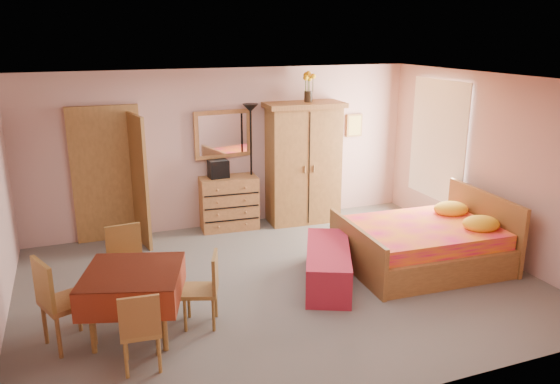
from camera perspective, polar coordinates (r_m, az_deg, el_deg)
name	(u,v)px	position (r m, az deg, el deg)	size (l,w,h in m)	color
floor	(281,284)	(7.19, 0.12, -9.54)	(6.50, 6.50, 0.00)	slate
ceiling	(281,81)	(6.49, 0.13, 11.57)	(6.50, 6.50, 0.00)	brown
wall_back	(226,149)	(9.03, -5.63, 4.53)	(6.50, 0.10, 2.60)	tan
wall_front	(391,265)	(4.62, 11.50, -7.53)	(6.50, 0.10, 2.60)	tan
wall_right	(492,165)	(8.42, 21.23, 2.62)	(0.10, 5.00, 2.60)	tan
doorway	(108,176)	(8.77, -17.57, 1.63)	(1.06, 0.12, 2.15)	#9E6B35
window	(438,140)	(9.27, 16.22, 5.21)	(0.08, 1.40, 1.95)	white
picture_back	(354,125)	(9.84, 7.77, 6.92)	(0.30, 0.04, 0.40)	#D8BF59
chest_of_drawers	(229,203)	(9.02, -5.36, -1.14)	(0.93, 0.46, 0.88)	#A16536
wall_mirror	(224,134)	(8.95, -5.92, 6.04)	(0.99, 0.05, 0.78)	white
stereo	(218,169)	(8.86, -6.45, 2.42)	(0.31, 0.23, 0.29)	black
floor_lamp	(251,166)	(9.00, -3.02, 2.72)	(0.26, 0.26, 2.04)	black
wardrobe	(303,163)	(9.20, 2.44, 3.03)	(1.30, 0.67, 2.04)	olive
sunflower_vase	(308,87)	(9.05, 2.99, 10.93)	(0.20, 0.20, 0.49)	yellow
bed	(422,232)	(7.79, 14.65, -4.12)	(2.10, 1.65, 0.97)	#E41652
bench	(328,266)	(7.13, 5.02, -7.69)	(0.54, 1.47, 0.49)	maroon
dining_table	(135,302)	(6.16, -14.94, -11.06)	(1.00, 1.00, 0.73)	maroon
chair_south	(141,328)	(5.55, -14.36, -13.61)	(0.38, 0.38, 0.83)	#AC7B3A
chair_north	(128,266)	(6.80, -15.55, -7.49)	(0.42, 0.42, 0.93)	#A06D36
chair_west	(66,301)	(6.11, -21.42, -10.54)	(0.45, 0.45, 0.99)	#945F32
chair_east	(200,290)	(6.16, -8.35, -10.08)	(0.38, 0.38, 0.84)	olive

